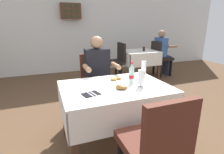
{
  "coord_description": "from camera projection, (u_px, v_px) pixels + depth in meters",
  "views": [
    {
      "loc": [
        -0.58,
        -1.68,
        1.44
      ],
      "look_at": [
        0.14,
        0.23,
        0.82
      ],
      "focal_mm": 28.68,
      "sensor_mm": 36.0,
      "label": 1
    }
  ],
  "objects": [
    {
      "name": "background_patron",
      "position": [
        162.0,
        51.0,
        4.98
      ],
      "size": [
        0.46,
        0.5,
        1.26
      ],
      "color": "#282D42",
      "rests_on": "ground"
    },
    {
      "name": "beer_glass_middle",
      "position": [
        141.0,
        78.0,
        2.01
      ],
      "size": [
        0.08,
        0.08,
        0.2
      ],
      "color": "white",
      "rests_on": "main_dining_table"
    },
    {
      "name": "plate_near_camera",
      "position": [
        122.0,
        89.0,
        1.92
      ],
      "size": [
        0.26,
        0.26,
        0.06
      ],
      "color": "white",
      "rests_on": "main_dining_table"
    },
    {
      "name": "background_chair_right",
      "position": [
        160.0,
        56.0,
        5.01
      ],
      "size": [
        0.5,
        0.44,
        0.97
      ],
      "color": "black",
      "rests_on": "ground"
    },
    {
      "name": "napkin_cutlery_set",
      "position": [
        91.0,
        94.0,
        1.82
      ],
      "size": [
        0.2,
        0.2,
        0.01
      ],
      "color": "black",
      "rests_on": "main_dining_table"
    },
    {
      "name": "beer_glass_left",
      "position": [
        144.0,
        69.0,
        2.37
      ],
      "size": [
        0.07,
        0.07,
        0.22
      ],
      "color": "white",
      "rests_on": "main_dining_table"
    },
    {
      "name": "background_chair_left",
      "position": [
        116.0,
        60.0,
        4.55
      ],
      "size": [
        0.5,
        0.44,
        0.97
      ],
      "color": "black",
      "rests_on": "ground"
    },
    {
      "name": "plate_far_diner",
      "position": [
        115.0,
        80.0,
        2.25
      ],
      "size": [
        0.23,
        0.23,
        0.05
      ],
      "color": "white",
      "rests_on": "main_dining_table"
    },
    {
      "name": "cola_bottle_primary",
      "position": [
        132.0,
        74.0,
        2.12
      ],
      "size": [
        0.06,
        0.06,
        0.26
      ],
      "color": "silver",
      "rests_on": "main_dining_table"
    },
    {
      "name": "ground_plane",
      "position": [
        107.0,
        150.0,
        2.12
      ],
      "size": [
        11.0,
        11.0,
        0.0
      ],
      "primitive_type": "plane",
      "color": "brown"
    },
    {
      "name": "chair_far_diner_seat",
      "position": [
        96.0,
        81.0,
        2.87
      ],
      "size": [
        0.44,
        0.5,
        0.97
      ],
      "color": "#4C2319",
      "rests_on": "ground"
    },
    {
      "name": "background_dining_table",
      "position": [
        139.0,
        58.0,
        4.78
      ],
      "size": [
        0.94,
        0.81,
        0.74
      ],
      "color": "white",
      "rests_on": "ground"
    },
    {
      "name": "wall_bottle_rack",
      "position": [
        71.0,
        11.0,
        5.0
      ],
      "size": [
        0.56,
        0.21,
        0.42
      ],
      "color": "#472D1E"
    },
    {
      "name": "back_wall",
      "position": [
        63.0,
        22.0,
        5.16
      ],
      "size": [
        11.0,
        0.12,
        2.97
      ],
      "primitive_type": "cube",
      "color": "silver",
      "rests_on": "ground"
    },
    {
      "name": "main_dining_table",
      "position": [
        115.0,
        99.0,
        2.11
      ],
      "size": [
        1.23,
        0.88,
        0.74
      ],
      "color": "white",
      "rests_on": "ground"
    },
    {
      "name": "seated_diner_far",
      "position": [
        98.0,
        73.0,
        2.73
      ],
      "size": [
        0.5,
        0.46,
        1.26
      ],
      "color": "#282D42",
      "rests_on": "ground"
    },
    {
      "name": "chair_near_camera_side",
      "position": [
        155.0,
        143.0,
        1.38
      ],
      "size": [
        0.44,
        0.5,
        0.97
      ],
      "color": "#4C2319",
      "rests_on": "ground"
    },
    {
      "name": "background_table_tumbler",
      "position": [
        144.0,
        49.0,
        4.68
      ],
      "size": [
        0.06,
        0.06,
        0.11
      ],
      "primitive_type": "cylinder",
      "color": "black",
      "rests_on": "background_dining_table"
    }
  ]
}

